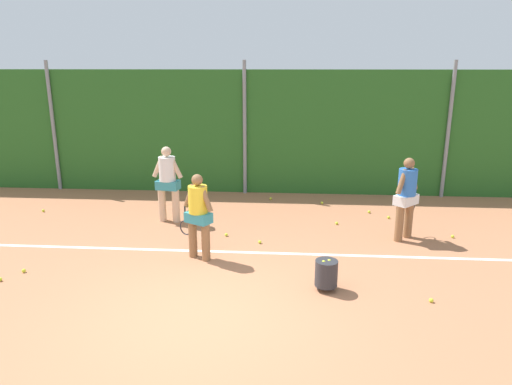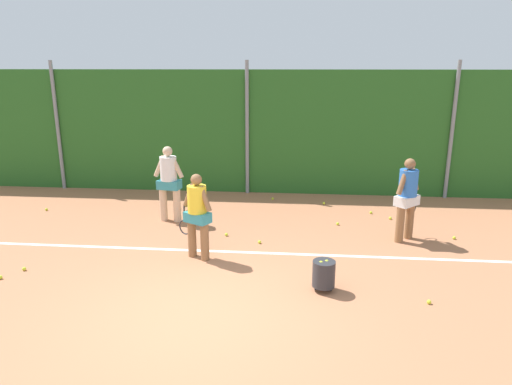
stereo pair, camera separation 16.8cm
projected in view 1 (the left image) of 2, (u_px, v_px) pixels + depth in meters
The scene contains 23 objects.
ground_plane at pixel (221, 259), 8.53m from camera, with size 28.60×28.60×0.00m, color #B2704C.
hedge_fence_backdrop at pixel (245, 132), 12.68m from camera, with size 18.59×0.25×3.35m, color #286023.
fence_post_left at pixel (53, 127), 12.87m from camera, with size 0.10×0.10×3.59m, color gray.
fence_post_center at pixel (245, 129), 12.48m from camera, with size 0.10×0.10×3.59m, color gray.
fence_post_right at pixel (448, 131), 12.09m from camera, with size 0.10×0.10×3.59m, color gray.
court_baseline_paint at pixel (223, 252), 8.85m from camera, with size 13.58×0.10×0.01m, color white.
player_foreground_near at pixel (198, 212), 8.33m from camera, with size 0.70×0.47×1.60m.
player_midcourt at pixel (406, 194), 9.26m from camera, with size 0.56×0.62×1.70m.
player_backcourt_far at pixel (168, 180), 10.34m from camera, with size 0.72×0.37×1.73m.
ball_hopper at pixel (326, 273), 7.28m from camera, with size 0.36×0.36×0.51m.
tennis_ball_1 at pixel (337, 223), 10.36m from camera, with size 0.07×0.07×0.07m, color #CCDB33.
tennis_ball_2 at pixel (453, 236), 9.56m from camera, with size 0.07×0.07×0.07m, color #CCDB33.
tennis_ball_3 at pixel (271, 199), 12.27m from camera, with size 0.07×0.07×0.07m, color #CCDB33.
tennis_ball_4 at pixel (0, 279), 7.64m from camera, with size 0.07×0.07×0.07m, color #CCDB33.
tennis_ball_5 at pixel (369, 212), 11.16m from camera, with size 0.07×0.07×0.07m, color #CCDB33.
tennis_ball_6 at pixel (322, 203), 11.89m from camera, with size 0.07×0.07×0.07m, color #CCDB33.
tennis_ball_7 at pixel (24, 271), 7.96m from camera, with size 0.07×0.07×0.07m, color #CCDB33.
tennis_ball_8 at pixel (178, 208), 11.47m from camera, with size 0.07×0.07×0.07m, color #CCDB33.
tennis_ball_9 at pixel (43, 211), 11.25m from camera, with size 0.07×0.07×0.07m, color #CCDB33.
tennis_ball_10 at pixel (260, 242), 9.26m from camera, with size 0.07×0.07×0.07m, color #CCDB33.
tennis_ball_11 at pixel (389, 217), 10.75m from camera, with size 0.07×0.07×0.07m, color #CCDB33.
tennis_ball_12 at pixel (226, 235), 9.65m from camera, with size 0.07×0.07×0.07m, color #CCDB33.
tennis_ball_13 at pixel (431, 300), 6.96m from camera, with size 0.07×0.07×0.07m, color #CCDB33.
Camera 1 is at (1.24, -5.83, 3.45)m, focal length 32.44 mm.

